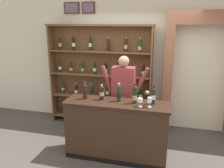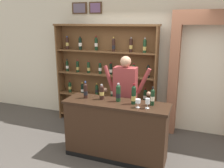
{
  "view_description": "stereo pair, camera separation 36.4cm",
  "coord_description": "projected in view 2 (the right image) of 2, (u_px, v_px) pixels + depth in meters",
  "views": [
    {
      "loc": [
        0.77,
        -3.5,
        2.28
      ],
      "look_at": [
        -0.18,
        0.13,
        1.27
      ],
      "focal_mm": 37.07,
      "sensor_mm": 36.0,
      "label": 1
    },
    {
      "loc": [
        1.11,
        -3.39,
        2.28
      ],
      "look_at": [
        -0.18,
        0.13,
        1.27
      ],
      "focal_mm": 37.07,
      "sensor_mm": 36.0,
      "label": 2
    }
  ],
  "objects": [
    {
      "name": "tasting_bottle_grappa",
      "position": [
        86.0,
        91.0,
        3.98
      ],
      "size": [
        0.07,
        0.07,
        0.3
      ],
      "color": "black",
      "rests_on": "tasting_counter"
    },
    {
      "name": "ground_plane",
      "position": [
        119.0,
        157.0,
        4.04
      ],
      "size": [
        14.0,
        14.0,
        0.02
      ],
      "primitive_type": "cube",
      "color": "#47423D"
    },
    {
      "name": "tasting_bottle_vin_santo",
      "position": [
        102.0,
        92.0,
        3.92
      ],
      "size": [
        0.08,
        0.08,
        0.26
      ],
      "color": "black",
      "rests_on": "tasting_counter"
    },
    {
      "name": "wine_shelf",
      "position": [
        105.0,
        74.0,
        5.13
      ],
      "size": [
        2.33,
        0.29,
        2.24
      ],
      "color": "brown",
      "rests_on": "ground"
    },
    {
      "name": "tasting_counter",
      "position": [
        116.0,
        130.0,
        3.93
      ],
      "size": [
        1.75,
        0.54,
        1.0
      ],
      "color": "#382316",
      "rests_on": "ground"
    },
    {
      "name": "tasting_bottle_riserva",
      "position": [
        118.0,
        93.0,
        3.81
      ],
      "size": [
        0.08,
        0.08,
        0.31
      ],
      "color": "#19381E",
      "rests_on": "tasting_counter"
    },
    {
      "name": "archway_doorway",
      "position": [
        209.0,
        68.0,
        4.53
      ],
      "size": [
        1.47,
        0.45,
        2.5
      ],
      "color": "#935B42",
      "rests_on": "ground"
    },
    {
      "name": "wine_glass_right",
      "position": [
        148.0,
        102.0,
        3.51
      ],
      "size": [
        0.07,
        0.07,
        0.16
      ],
      "color": "silver",
      "rests_on": "tasting_counter"
    },
    {
      "name": "back_wall",
      "position": [
        143.0,
        48.0,
        5.01
      ],
      "size": [
        12.0,
        0.19,
        3.48
      ],
      "color": "beige",
      "rests_on": "ground"
    },
    {
      "name": "tasting_bottle_chianti",
      "position": [
        152.0,
        97.0,
        3.63
      ],
      "size": [
        0.07,
        0.07,
        0.3
      ],
      "color": "black",
      "rests_on": "tasting_counter"
    },
    {
      "name": "shopkeeper",
      "position": [
        125.0,
        91.0,
        4.25
      ],
      "size": [
        0.91,
        0.22,
        1.7
      ],
      "color": "#2D3347",
      "rests_on": "ground"
    },
    {
      "name": "wine_glass_center",
      "position": [
        138.0,
        102.0,
        3.54
      ],
      "size": [
        0.08,
        0.08,
        0.14
      ],
      "color": "silver",
      "rests_on": "tasting_counter"
    },
    {
      "name": "tasting_bottle_rosso",
      "position": [
        134.0,
        95.0,
        3.69
      ],
      "size": [
        0.07,
        0.07,
        0.34
      ],
      "color": "black",
      "rests_on": "tasting_counter"
    }
  ]
}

